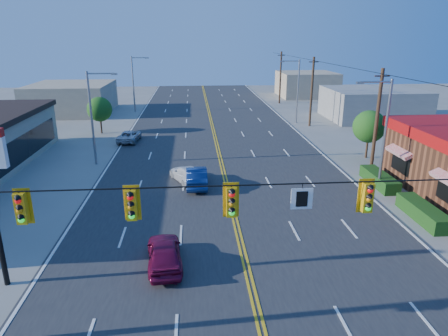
{
  "coord_description": "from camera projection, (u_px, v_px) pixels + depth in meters",
  "views": [
    {
      "loc": [
        -2.42,
        -12.27,
        10.68
      ],
      "look_at": [
        -0.39,
        13.35,
        2.2
      ],
      "focal_mm": 32.0,
      "sensor_mm": 36.0,
      "label": 1
    }
  ],
  "objects": [
    {
      "name": "car_white",
      "position": [
        187.0,
        175.0,
        30.59
      ],
      "size": [
        3.18,
        4.47,
        1.2
      ],
      "primitive_type": "imported",
      "rotation": [
        0.0,
        0.0,
        3.55
      ],
      "color": "white",
      "rests_on": "ground"
    },
    {
      "name": "bld_east_far",
      "position": [
        307.0,
        84.0,
        74.58
      ],
      "size": [
        10.0,
        10.0,
        4.4
      ],
      "primitive_type": "cube",
      "color": "tan",
      "rests_on": "ground"
    },
    {
      "name": "streetlight_se",
      "position": [
        383.0,
        130.0,
        27.8
      ],
      "size": [
        2.55,
        0.25,
        8.0
      ],
      "color": "gray",
      "rests_on": "ground"
    },
    {
      "name": "signal_span",
      "position": [
        263.0,
        215.0,
        13.61
      ],
      "size": [
        24.32,
        0.34,
        9.0
      ],
      "color": "#47301E",
      "rests_on": "ground"
    },
    {
      "name": "streetlight_ne",
      "position": [
        296.0,
        88.0,
        50.52
      ],
      "size": [
        2.55,
        0.25,
        8.0
      ],
      "color": "gray",
      "rests_on": "ground"
    },
    {
      "name": "ground",
      "position": [
        262.0,
        332.0,
        15.15
      ],
      "size": [
        160.0,
        160.0,
        0.0
      ],
      "primitive_type": "plane",
      "color": "gray",
      "rests_on": "ground"
    },
    {
      "name": "car_silver",
      "position": [
        129.0,
        136.0,
        42.37
      ],
      "size": [
        2.32,
        4.41,
        1.18
      ],
      "primitive_type": "imported",
      "rotation": [
        0.0,
        0.0,
        3.06
      ],
      "color": "#BCBBC1",
      "rests_on": "ground"
    },
    {
      "name": "utility_pole_mid",
      "position": [
        312.0,
        92.0,
        48.83
      ],
      "size": [
        0.28,
        0.28,
        8.4
      ],
      "primitive_type": "cylinder",
      "color": "#47301E",
      "rests_on": "ground"
    },
    {
      "name": "utility_pole_near",
      "position": [
        377.0,
        122.0,
        31.79
      ],
      "size": [
        0.28,
        0.28,
        8.4
      ],
      "primitive_type": "cylinder",
      "color": "#47301E",
      "rests_on": "ground"
    },
    {
      "name": "car_magenta",
      "position": [
        165.0,
        254.0,
        19.3
      ],
      "size": [
        2.0,
        4.17,
        1.38
      ],
      "primitive_type": "imported",
      "rotation": [
        0.0,
        0.0,
        3.24
      ],
      "color": "maroon",
      "rests_on": "ground"
    },
    {
      "name": "bld_west_far",
      "position": [
        72.0,
        98.0,
        58.42
      ],
      "size": [
        11.0,
        12.0,
        4.2
      ],
      "primitive_type": "cube",
      "color": "tan",
      "rests_on": "ground"
    },
    {
      "name": "streetlight_nw",
      "position": [
        134.0,
        81.0,
        58.36
      ],
      "size": [
        2.55,
        0.25,
        8.0
      ],
      "color": "gray",
      "rests_on": "ground"
    },
    {
      "name": "road",
      "position": [
        222.0,
        168.0,
        34.07
      ],
      "size": [
        20.0,
        120.0,
        0.06
      ],
      "primitive_type": "cube",
      "color": "#2D2D30",
      "rests_on": "ground"
    },
    {
      "name": "bld_east_mid",
      "position": [
        373.0,
        104.0,
        54.04
      ],
      "size": [
        12.0,
        10.0,
        4.0
      ],
      "primitive_type": "cube",
      "color": "gray",
      "rests_on": "ground"
    },
    {
      "name": "tree_west",
      "position": [
        100.0,
        109.0,
        45.48
      ],
      "size": [
        2.8,
        2.8,
        4.2
      ],
      "color": "#47301E",
      "rests_on": "ground"
    },
    {
      "name": "car_blue",
      "position": [
        197.0,
        177.0,
        29.74
      ],
      "size": [
        1.56,
        4.36,
        1.43
      ],
      "primitive_type": "imported",
      "rotation": [
        0.0,
        0.0,
        3.15
      ],
      "color": "navy",
      "rests_on": "ground"
    },
    {
      "name": "streetlight_sw",
      "position": [
        93.0,
        113.0,
        33.75
      ],
      "size": [
        2.55,
        0.25,
        8.0
      ],
      "color": "gray",
      "rests_on": "ground"
    },
    {
      "name": "utility_pole_far",
      "position": [
        280.0,
        78.0,
        65.87
      ],
      "size": [
        0.28,
        0.28,
        8.4
      ],
      "primitive_type": "cylinder",
      "color": "#47301E",
      "rests_on": "ground"
    },
    {
      "name": "tree_kfc_rear",
      "position": [
        369.0,
        127.0,
        36.07
      ],
      "size": [
        2.94,
        2.94,
        4.41
      ],
      "color": "#47301E",
      "rests_on": "ground"
    }
  ]
}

